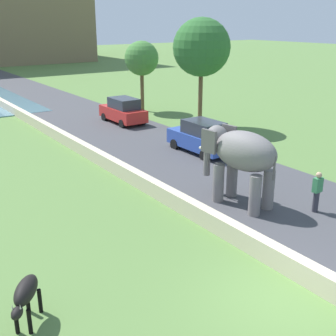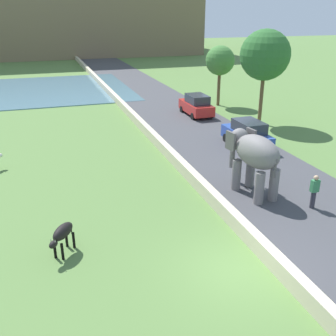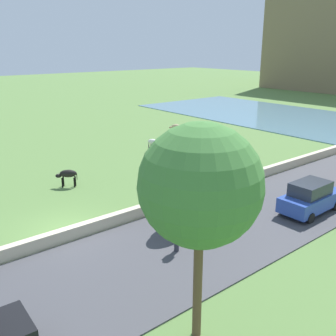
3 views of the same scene
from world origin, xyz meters
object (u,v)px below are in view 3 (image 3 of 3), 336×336
at_px(elephant, 187,187).
at_px(cow_black, 67,174).
at_px(car_blue, 311,197).
at_px(cow_tan, 176,127).
at_px(person_beside_elephant, 177,234).
at_px(cow_white, 154,143).

relative_size(elephant, cow_black, 2.70).
bearing_deg(car_blue, cow_tan, 160.80).
relative_size(elephant, person_beside_elephant, 2.18).
bearing_deg(cow_white, person_beside_elephant, -33.72).
relative_size(cow_tan, cow_black, 1.07).
relative_size(person_beside_elephant, cow_white, 1.15).
bearing_deg(elephant, cow_black, -165.51).
bearing_deg(cow_tan, cow_white, -56.14).
xyz_separation_m(elephant, car_blue, (3.18, 6.18, -1.14)).
relative_size(cow_white, cow_black, 1.08).
bearing_deg(person_beside_elephant, cow_black, -179.64).
distance_m(cow_white, cow_black, 10.06).
relative_size(car_blue, cow_black, 3.05).
xyz_separation_m(car_blue, cow_black, (-12.18, -8.51, -0.06)).
bearing_deg(car_blue, elephant, -117.23).
bearing_deg(cow_white, elephant, -30.26).
height_order(car_blue, cow_black, car_blue).
distance_m(elephant, person_beside_elephant, 3.13).
bearing_deg(elephant, person_beside_elephant, -50.94).
relative_size(person_beside_elephant, car_blue, 0.41).
distance_m(elephant, cow_tan, 20.72).
bearing_deg(elephant, car_blue, 62.77).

